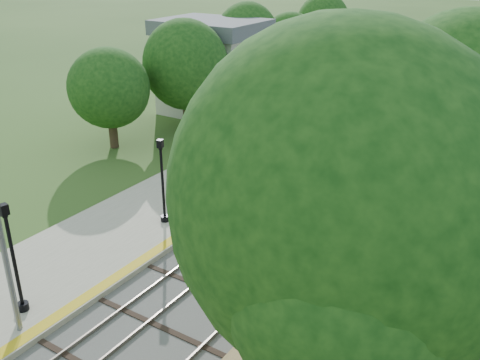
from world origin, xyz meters
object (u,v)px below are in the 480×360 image
Objects in this scene: station_building at (212,67)px; signal_platform at (3,246)px; lamppost_far at (163,186)px; signal_farside at (430,133)px; signal_gantry at (475,36)px; lamppost_mid at (15,265)px; train at (467,44)px.

station_building reaches higher than signal_platform.
station_building is 1.47× the size of signal_platform.
lamppost_far is 15.41m from signal_farside.
signal_platform is (11.10, -28.18, -0.11)m from station_building.
signal_platform is (-5.37, -53.17, -0.84)m from signal_gantry.
signal_platform reaches higher than lamppost_mid.
signal_gantry is at bearing 96.64° from signal_farside.
station_building is 1.44× the size of signal_farside.
signal_farside is (10.11, 11.55, 1.39)m from lamppost_far.
train is 54.21m from lamppost_far.
lamppost_far is at bearing 90.80° from lamppost_mid.
signal_gantry is at bearing 56.62° from station_building.
signal_farside reaches higher than lamppost_far.
station_building is 29.94m from signal_gantry.
signal_platform is at bearing -95.77° from signal_gantry.
signal_platform reaches higher than lamppost_far.
station_building is 1.86× the size of lamppost_mid.
station_building is 1.02× the size of signal_gantry.
signal_gantry is 1.88× the size of lamppost_far.
lamppost_mid is 1.97m from signal_platform.
signal_gantry reaches higher than lamppost_far.
lamppost_mid is (-3.79, -62.83, 0.04)m from train.
signal_farside reaches higher than train.
signal_platform is (-2.90, -63.67, 1.58)m from train.
lamppost_far is 0.76× the size of signal_platform.
station_building is 0.08× the size of train.
lamppost_mid is 1.03× the size of lamppost_far.
lamppost_mid reaches higher than lamppost_far.
signal_farside is at bearing -83.36° from signal_gantry.
signal_gantry is 11.06m from train.
station_building is 21.21m from lamppost_far.
signal_platform is 0.98× the size of signal_farside.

